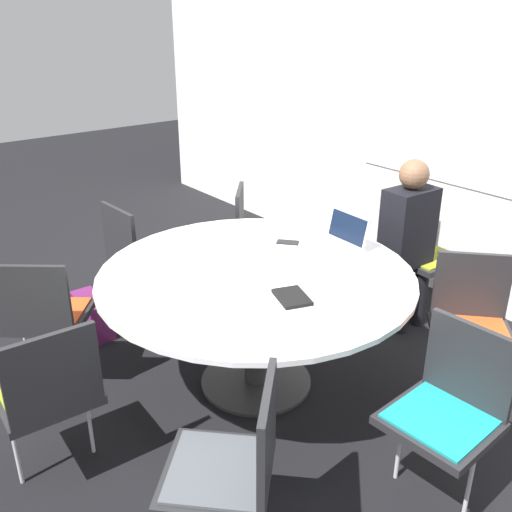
# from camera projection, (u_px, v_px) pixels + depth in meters

# --- Properties ---
(ground_plane) EXTENTS (16.00, 16.00, 0.00)m
(ground_plane) POSITION_uv_depth(u_px,v_px,m) (256.00, 382.00, 3.52)
(ground_plane) COLOR black
(wall_back) EXTENTS (8.00, 0.07, 2.70)m
(wall_back) POSITION_uv_depth(u_px,v_px,m) (469.00, 124.00, 4.10)
(wall_back) COLOR silver
(wall_back) RESTS_ON ground_plane
(conference_table) EXTENTS (1.79, 1.79, 0.75)m
(conference_table) POSITION_uv_depth(u_px,v_px,m) (256.00, 290.00, 3.27)
(conference_table) COLOR #333333
(conference_table) RESTS_ON ground_plane
(chair_0) EXTENTS (0.44, 0.46, 0.86)m
(chair_0) POSITION_uv_depth(u_px,v_px,m) (420.00, 246.00, 4.17)
(chair_0) COLOR #262628
(chair_0) RESTS_ON ground_plane
(chair_1) EXTENTS (0.61, 0.61, 0.86)m
(chair_1) POSITION_uv_depth(u_px,v_px,m) (256.00, 232.00, 4.43)
(chair_1) COLOR #262628
(chair_1) RESTS_ON ground_plane
(chair_2) EXTENTS (0.46, 0.44, 0.86)m
(chair_2) POSITION_uv_depth(u_px,v_px,m) (137.00, 250.00, 4.11)
(chair_2) COLOR #262628
(chair_2) RESTS_ON ground_plane
(chair_3) EXTENTS (0.60, 0.61, 0.86)m
(chair_3) POSITION_uv_depth(u_px,v_px,m) (44.00, 311.00, 3.28)
(chair_3) COLOR #262628
(chair_3) RESTS_ON ground_plane
(chair_4) EXTENTS (0.44, 0.46, 0.86)m
(chair_4) POSITION_uv_depth(u_px,v_px,m) (49.00, 388.00, 2.62)
(chair_4) COLOR #262628
(chair_4) RESTS_ON ground_plane
(chair_5) EXTENTS (0.61, 0.61, 0.86)m
(chair_5) POSITION_uv_depth(u_px,v_px,m) (234.00, 461.00, 2.20)
(chair_5) COLOR #262628
(chair_5) RESTS_ON ground_plane
(chair_6) EXTENTS (0.46, 0.44, 0.86)m
(chair_6) POSITION_uv_depth(u_px,v_px,m) (450.00, 403.00, 2.52)
(chair_6) COLOR #262628
(chair_6) RESTS_ON ground_plane
(chair_7) EXTENTS (0.61, 0.61, 0.86)m
(chair_7) POSITION_uv_depth(u_px,v_px,m) (472.00, 319.00, 3.20)
(chair_7) COLOR #262628
(chair_7) RESTS_ON ground_plane
(person_0) EXTENTS (0.27, 0.37, 1.21)m
(person_0) POSITION_uv_depth(u_px,v_px,m) (409.00, 232.00, 3.90)
(person_0) COLOR black
(person_0) RESTS_ON ground_plane
(laptop) EXTENTS (0.35, 0.28, 0.21)m
(laptop) POSITION_uv_depth(u_px,v_px,m) (340.00, 239.00, 3.54)
(laptop) COLOR silver
(laptop) RESTS_ON conference_table
(spiral_notebook) EXTENTS (0.25, 0.21, 0.02)m
(spiral_notebook) POSITION_uv_depth(u_px,v_px,m) (292.00, 297.00, 2.92)
(spiral_notebook) COLOR black
(spiral_notebook) RESTS_ON conference_table
(cell_phone) EXTENTS (0.15, 0.14, 0.01)m
(cell_phone) POSITION_uv_depth(u_px,v_px,m) (288.00, 242.00, 3.62)
(cell_phone) COLOR black
(cell_phone) RESTS_ON conference_table
(handbag) EXTENTS (0.36, 0.16, 0.28)m
(handbag) POSITION_uv_depth(u_px,v_px,m) (92.00, 315.00, 4.00)
(handbag) COLOR #661E56
(handbag) RESTS_ON ground_plane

